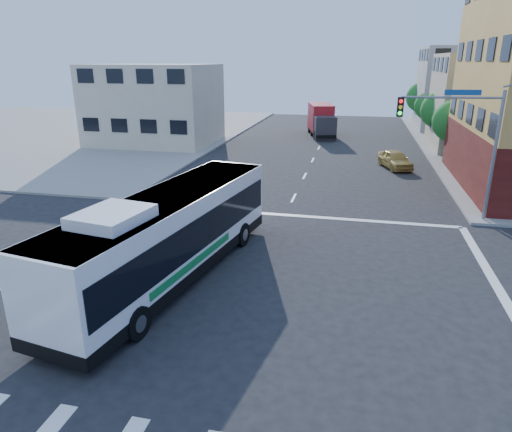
# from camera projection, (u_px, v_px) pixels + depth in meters

# --- Properties ---
(ground) EXTENTS (120.00, 120.00, 0.00)m
(ground) POSITION_uv_depth(u_px,v_px,m) (245.00, 294.00, 17.32)
(ground) COLOR black
(ground) RESTS_ON ground
(sidewalk_nw) EXTENTS (50.00, 50.00, 0.15)m
(sidewalk_nw) POSITION_uv_depth(u_px,v_px,m) (40.00, 130.00, 56.81)
(sidewalk_nw) COLOR gray
(sidewalk_nw) RESTS_ON ground
(building_east_near) EXTENTS (12.06, 10.06, 9.00)m
(building_east_near) POSITION_uv_depth(u_px,v_px,m) (501.00, 103.00, 43.74)
(building_east_near) COLOR tan
(building_east_near) RESTS_ON ground
(building_east_far) EXTENTS (12.06, 10.06, 10.00)m
(building_east_far) POSITION_uv_depth(u_px,v_px,m) (470.00, 89.00, 56.50)
(building_east_far) COLOR #A8A8A2
(building_east_far) RESTS_ON ground
(building_west) EXTENTS (12.06, 10.06, 8.00)m
(building_west) POSITION_uv_depth(u_px,v_px,m) (155.00, 105.00, 47.20)
(building_west) COLOR beige
(building_west) RESTS_ON ground
(signal_mast_ne) EXTENTS (7.91, 1.13, 8.07)m
(signal_mast_ne) POSITION_uv_depth(u_px,v_px,m) (463.00, 130.00, 23.64)
(signal_mast_ne) COLOR gray
(signal_mast_ne) RESTS_ON ground
(street_tree_a) EXTENTS (3.60, 3.60, 5.53)m
(street_tree_a) POSITION_uv_depth(u_px,v_px,m) (455.00, 119.00, 39.49)
(street_tree_a) COLOR #332212
(street_tree_a) RESTS_ON ground
(street_tree_b) EXTENTS (3.80, 3.80, 5.79)m
(street_tree_b) POSITION_uv_depth(u_px,v_px,m) (441.00, 108.00, 46.83)
(street_tree_b) COLOR #332212
(street_tree_b) RESTS_ON ground
(street_tree_c) EXTENTS (3.40, 3.40, 5.29)m
(street_tree_c) POSITION_uv_depth(u_px,v_px,m) (430.00, 104.00, 54.31)
(street_tree_c) COLOR #332212
(street_tree_c) RESTS_ON ground
(street_tree_d) EXTENTS (4.00, 4.00, 6.03)m
(street_tree_d) POSITION_uv_depth(u_px,v_px,m) (422.00, 95.00, 61.56)
(street_tree_d) COLOR #332212
(street_tree_d) RESTS_ON ground
(transit_bus) EXTENTS (4.86, 13.28, 3.85)m
(transit_bus) POSITION_uv_depth(u_px,v_px,m) (170.00, 234.00, 18.01)
(transit_bus) COLOR black
(transit_bus) RESTS_ON ground
(box_truck) EXTENTS (3.98, 8.22, 3.56)m
(box_truck) POSITION_uv_depth(u_px,v_px,m) (321.00, 121.00, 52.66)
(box_truck) COLOR #2A292E
(box_truck) RESTS_ON ground
(parked_car) EXTENTS (3.00, 4.61, 1.46)m
(parked_car) POSITION_uv_depth(u_px,v_px,m) (395.00, 159.00, 37.14)
(parked_car) COLOR gold
(parked_car) RESTS_ON ground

